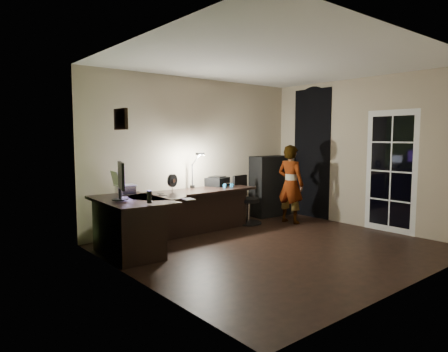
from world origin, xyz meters
TOP-DOWN VIEW (x-y plane):
  - floor at (0.00, 0.00)m, footprint 4.50×4.00m
  - ceiling at (0.00, 0.00)m, footprint 4.50×4.00m
  - wall_back at (0.00, 2.00)m, footprint 4.50×0.01m
  - wall_front at (0.00, -2.00)m, footprint 4.50×0.01m
  - wall_left at (-2.25, 0.00)m, footprint 0.01×4.00m
  - wall_right at (2.25, 0.00)m, footprint 0.01×4.00m
  - green_wall_overlay at (-2.24, 0.00)m, footprint 0.00×4.00m
  - arched_doorway at (2.24, 1.15)m, footprint 0.01×0.90m
  - french_door at (2.24, -0.55)m, footprint 0.02×0.92m
  - framed_picture at (-2.22, 0.45)m, footprint 0.04×0.30m
  - desk_left at (-1.83, 1.03)m, footprint 0.90×1.40m
  - desk_right at (-0.23, 1.55)m, footprint 1.96×0.71m
  - cabinet at (1.69, 1.78)m, footprint 0.85×0.46m
  - laptop_stand at (-1.71, 1.45)m, footprint 0.31×0.28m
  - laptop at (-1.71, 1.45)m, footprint 0.34×0.32m
  - monitor at (-2.03, 0.94)m, footprint 0.29×0.56m
  - mouse at (-1.84, 0.48)m, footprint 0.09×0.10m
  - phone at (-1.31, 1.12)m, footprint 0.07×0.12m
  - pen at (-1.40, 0.90)m, footprint 0.05×0.15m
  - speaker at (-1.86, 0.45)m, footprint 0.08×0.08m
  - notepad at (-1.30, 0.39)m, footprint 0.17×0.21m
  - desk_fan at (-0.89, 1.47)m, footprint 0.24×0.19m
  - headphones at (0.31, 1.49)m, footprint 0.22×0.12m
  - printer at (0.31, 1.80)m, footprint 0.51×0.46m
  - desk_lamp at (-0.24, 1.83)m, footprint 0.20×0.33m
  - office_chair at (0.80, 1.48)m, footprint 0.58×0.58m
  - person at (1.47, 1.03)m, footprint 0.42×0.58m

SIDE VIEW (x-z plane):
  - floor at x=0.00m, z-range -0.01..0.00m
  - desk_right at x=-0.23m, z-range 0.00..0.73m
  - desk_left at x=-1.83m, z-range 0.00..0.79m
  - office_chair at x=0.80m, z-range 0.00..0.91m
  - cabinet at x=1.69m, z-range 0.00..1.24m
  - person at x=1.47m, z-range 0.00..1.49m
  - headphones at x=0.31m, z-range 0.72..0.82m
  - phone at x=-1.31m, z-range 0.81..0.81m
  - notepad at x=-1.30m, z-range 0.81..0.81m
  - pen at x=-1.40m, z-range 0.81..0.82m
  - printer at x=0.31m, z-range 0.72..0.91m
  - mouse at x=-1.84m, z-range 0.81..0.84m
  - laptop_stand at x=-1.71m, z-range 0.81..0.92m
  - desk_fan at x=-0.89m, z-range 0.72..1.05m
  - speaker at x=-1.86m, z-range 0.81..0.97m
  - monitor at x=-2.03m, z-range 0.81..1.17m
  - laptop at x=-1.71m, z-range 0.92..1.14m
  - french_door at x=2.24m, z-range 0.00..2.10m
  - desk_lamp at x=-0.24m, z-range 0.72..1.41m
  - arched_doorway at x=2.24m, z-range 0.00..2.60m
  - wall_back at x=0.00m, z-range 0.00..2.70m
  - wall_front at x=0.00m, z-range 0.00..2.70m
  - wall_left at x=-2.25m, z-range 0.00..2.70m
  - wall_right at x=2.25m, z-range 0.00..2.70m
  - green_wall_overlay at x=-2.24m, z-range 0.00..2.70m
  - framed_picture at x=-2.22m, z-range 1.73..1.98m
  - ceiling at x=0.00m, z-range 2.70..2.71m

